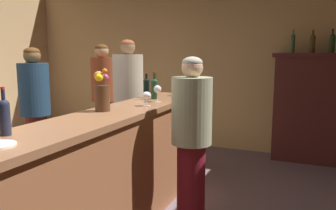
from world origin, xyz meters
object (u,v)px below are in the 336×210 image
(wine_bottle_malbec, at_px, (146,87))
(wine_glass_mid, at_px, (147,96))
(bar_counter, at_px, (116,171))
(flower_arrangement, at_px, (102,93))
(wine_glass_front, at_px, (157,89))
(display_cabinet, at_px, (308,106))
(wine_bottle_riesling, at_px, (155,87))
(wine_bottle_syrah, at_px, (5,115))
(display_bottle_left, at_px, (293,43))
(display_bottle_midleft, at_px, (313,43))
(patron_near_entrance, at_px, (128,101))
(patron_in_grey, at_px, (35,109))
(wine_glass_spare, at_px, (178,87))
(patron_tall, at_px, (103,97))
(bartender, at_px, (191,138))
(display_bottle_center, at_px, (332,42))

(wine_bottle_malbec, height_order, wine_glass_mid, wine_bottle_malbec)
(bar_counter, height_order, flower_arrangement, flower_arrangement)
(bar_counter, height_order, wine_glass_front, wine_glass_front)
(display_cabinet, distance_m, wine_bottle_riesling, 2.47)
(bar_counter, xyz_separation_m, wine_glass_mid, (0.11, 0.37, 0.63))
(display_cabinet, bearing_deg, wine_bottle_syrah, -113.49)
(wine_glass_front, distance_m, display_bottle_left, 2.44)
(wine_bottle_riesling, bearing_deg, display_bottle_midleft, 51.08)
(wine_bottle_syrah, bearing_deg, wine_glass_mid, 80.08)
(wine_glass_mid, distance_m, patron_near_entrance, 1.26)
(display_bottle_midleft, distance_m, patron_in_grey, 3.79)
(display_cabinet, relative_size, wine_glass_spare, 10.69)
(display_bottle_left, bearing_deg, patron_in_grey, -143.12)
(display_bottle_midleft, bearing_deg, display_bottle_left, 180.00)
(wine_bottle_riesling, xyz_separation_m, patron_in_grey, (-1.52, -0.20, -0.30))
(wine_glass_spare, bearing_deg, wine_bottle_malbec, -129.43)
(display_cabinet, distance_m, patron_near_entrance, 2.57)
(wine_bottle_syrah, distance_m, patron_in_grey, 2.20)
(patron_tall, bearing_deg, display_bottle_left, 69.99)
(wine_bottle_malbec, bearing_deg, wine_bottle_riesling, -31.48)
(bartender, bearing_deg, wine_glass_mid, -0.13)
(wine_glass_mid, bearing_deg, wine_glass_front, 94.93)
(flower_arrangement, bearing_deg, patron_tall, 124.31)
(display_bottle_center, height_order, patron_near_entrance, display_bottle_center)
(wine_bottle_malbec, relative_size, wine_glass_spare, 1.81)
(wine_bottle_malbec, xyz_separation_m, display_bottle_midleft, (1.68, 1.81, 0.52))
(flower_arrangement, xyz_separation_m, display_bottle_midleft, (1.60, 2.79, 0.49))
(wine_glass_mid, height_order, display_bottle_left, display_bottle_left)
(display_cabinet, bearing_deg, wine_glass_front, -124.13)
(wine_bottle_riesling, relative_size, display_bottle_center, 0.91)
(display_bottle_midleft, relative_size, patron_in_grey, 0.20)
(flower_arrangement, bearing_deg, bartender, 24.04)
(patron_tall, relative_size, patron_near_entrance, 0.98)
(flower_arrangement, height_order, display_bottle_left, display_bottle_left)
(bar_counter, distance_m, wine_bottle_riesling, 1.07)
(wine_glass_front, xyz_separation_m, patron_near_entrance, (-0.74, 0.68, -0.25))
(wine_glass_spare, bearing_deg, display_bottle_left, 52.30)
(wine_glass_mid, distance_m, display_bottle_center, 2.93)
(wine_bottle_syrah, height_order, wine_bottle_riesling, wine_bottle_riesling)
(display_bottle_midleft, bearing_deg, bartender, -110.08)
(display_bottle_midleft, distance_m, bartender, 2.78)
(flower_arrangement, xyz_separation_m, bartender, (0.70, 0.31, -0.39))
(wine_glass_front, xyz_separation_m, display_bottle_midleft, (1.41, 2.08, 0.52))
(wine_bottle_malbec, distance_m, display_bottle_center, 2.69)
(display_bottle_midleft, xyz_separation_m, patron_in_grey, (-3.05, -2.10, -0.82))
(bar_counter, height_order, bartender, bartender)
(flower_arrangement, distance_m, display_bottle_left, 3.13)
(patron_in_grey, bearing_deg, wine_glass_mid, 29.92)
(patron_in_grey, bearing_deg, wine_bottle_malbec, 51.02)
(flower_arrangement, relative_size, patron_tall, 0.21)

